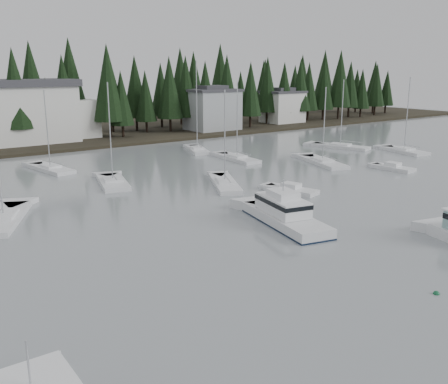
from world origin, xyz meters
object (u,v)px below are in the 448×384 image
object	(u,v)px
sailboat_3	(4,220)
sailboat_10	(237,159)
cabin_cruiser_center	(284,216)
sailboat_0	(197,151)
house_east_a	(212,109)
sailboat_7	(51,170)
sailboat_8	(113,184)
house_east_b	(283,106)
sailboat_6	(322,163)
sailboat_1	(225,185)
runabout_1	(291,191)
sailboat_2	(340,148)
harbor_inn	(14,113)
runabout_2	(393,169)
sailboat_11	(404,152)

from	to	relation	value
sailboat_3	sailboat_10	xyz separation A→B (m)	(35.52, 11.94, -0.00)
cabin_cruiser_center	sailboat_0	bearing A→B (deg)	-9.90
house_east_a	sailboat_7	xyz separation A→B (m)	(-41.09, -21.11, -4.85)
cabin_cruiser_center	sailboat_8	xyz separation A→B (m)	(-5.81, 23.17, -0.62)
house_east_b	sailboat_6	world-z (taller)	sailboat_6
house_east_a	sailboat_1	bearing A→B (deg)	-123.24
sailboat_8	sailboat_7	bearing A→B (deg)	30.63
sailboat_0	sailboat_10	distance (m)	9.95
house_east_a	sailboat_10	world-z (taller)	sailboat_10
house_east_a	sailboat_10	bearing A→B (deg)	-118.65
runabout_1	house_east_a	bearing A→B (deg)	-41.28
house_east_a	sailboat_3	bearing A→B (deg)	-141.24
cabin_cruiser_center	sailboat_10	size ratio (longest dim) A/B	0.92
sailboat_2	harbor_inn	bearing A→B (deg)	33.70
runabout_1	sailboat_6	bearing A→B (deg)	-73.45
cabin_cruiser_center	sailboat_3	world-z (taller)	sailboat_3
harbor_inn	sailboat_6	distance (m)	53.64
sailboat_7	runabout_1	bearing A→B (deg)	-156.85
harbor_inn	sailboat_8	bearing A→B (deg)	-88.21
sailboat_2	runabout_1	distance (m)	33.71
harbor_inn	sailboat_6	size ratio (longest dim) A/B	2.61
sailboat_0	sailboat_10	bearing A→B (deg)	-155.87
house_east_b	runabout_2	size ratio (longest dim) A/B	1.64
sailboat_0	sailboat_3	size ratio (longest dim) A/B	1.08
house_east_a	sailboat_0	distance (m)	26.20
sailboat_1	sailboat_8	bearing A→B (deg)	78.34
sailboat_8	runabout_2	distance (m)	36.78
cabin_cruiser_center	runabout_2	distance (m)	29.55
house_east_b	sailboat_7	world-z (taller)	sailboat_7
sailboat_8	runabout_2	xyz separation A→B (m)	(33.95, -14.16, 0.07)
sailboat_1	sailboat_2	distance (m)	34.36
cabin_cruiser_center	sailboat_2	xyz separation A→B (m)	(37.04, 25.90, -0.62)
sailboat_1	harbor_inn	bearing A→B (deg)	40.99
sailboat_8	sailboat_0	bearing A→B (deg)	-40.40
sailboat_3	runabout_2	bearing A→B (deg)	-71.55
sailboat_8	sailboat_11	xyz separation A→B (m)	(47.73, -6.42, 0.00)
sailboat_7	sailboat_1	bearing A→B (deg)	-156.10
house_east_b	sailboat_6	size ratio (longest dim) A/B	0.85
house_east_b	sailboat_6	xyz separation A→B (m)	(-30.13, -41.18, -4.36)
cabin_cruiser_center	sailboat_8	size ratio (longest dim) A/B	0.89
cabin_cruiser_center	sailboat_10	distance (m)	31.57
sailboat_1	sailboat_8	xyz separation A→B (m)	(-10.28, 8.24, 0.01)
sailboat_0	sailboat_8	world-z (taller)	sailboat_0
sailboat_6	sailboat_11	distance (m)	18.11
cabin_cruiser_center	sailboat_3	xyz separation A→B (m)	(-19.70, 15.38, -0.61)
sailboat_6	harbor_inn	bearing A→B (deg)	53.79
sailboat_7	sailboat_10	xyz separation A→B (m)	(24.95, -8.44, 0.01)
cabin_cruiser_center	sailboat_11	world-z (taller)	sailboat_11
sailboat_6	runabout_1	xyz separation A→B (m)	(-15.38, -9.65, 0.08)
house_east_b	sailboat_3	distance (m)	85.65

